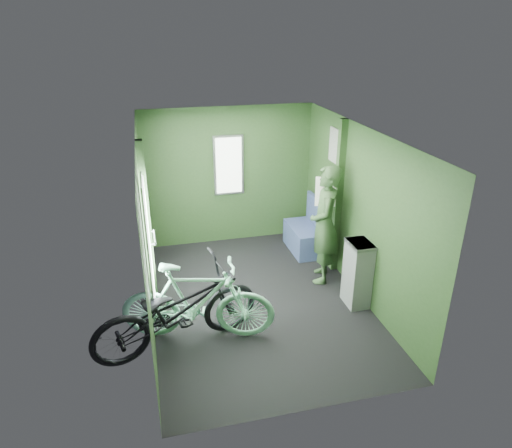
{
  "coord_description": "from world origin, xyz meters",
  "views": [
    {
      "loc": [
        -1.29,
        -5.14,
        3.47
      ],
      "look_at": [
        0.0,
        0.1,
        1.1
      ],
      "focal_mm": 32.0,
      "sensor_mm": 36.0,
      "label": 1
    }
  ],
  "objects_px": {
    "bicycle_mint": "(200,340)",
    "bench_seat": "(306,235)",
    "waste_box": "(357,274)",
    "passenger": "(325,225)",
    "bicycle_black": "(180,347)"
  },
  "relations": [
    {
      "from": "waste_box",
      "to": "bench_seat",
      "type": "height_order",
      "value": "waste_box"
    },
    {
      "from": "passenger",
      "to": "bench_seat",
      "type": "xyz_separation_m",
      "value": [
        0.08,
        0.94,
        -0.61
      ]
    },
    {
      "from": "passenger",
      "to": "bicycle_mint",
      "type": "bearing_deg",
      "value": -42.35
    },
    {
      "from": "passenger",
      "to": "bench_seat",
      "type": "height_order",
      "value": "passenger"
    },
    {
      "from": "bicycle_mint",
      "to": "passenger",
      "type": "relative_size",
      "value": 1.04
    },
    {
      "from": "passenger",
      "to": "bench_seat",
      "type": "relative_size",
      "value": 1.95
    },
    {
      "from": "bicycle_black",
      "to": "bicycle_mint",
      "type": "bearing_deg",
      "value": -85.77
    },
    {
      "from": "bench_seat",
      "to": "bicycle_black",
      "type": "bearing_deg",
      "value": -138.79
    },
    {
      "from": "bicycle_mint",
      "to": "bench_seat",
      "type": "height_order",
      "value": "bench_seat"
    },
    {
      "from": "bicycle_black",
      "to": "passenger",
      "type": "xyz_separation_m",
      "value": [
        2.18,
        1.11,
        0.87
      ]
    },
    {
      "from": "bicycle_black",
      "to": "bicycle_mint",
      "type": "distance_m",
      "value": 0.25
    },
    {
      "from": "bicycle_black",
      "to": "passenger",
      "type": "relative_size",
      "value": 1.14
    },
    {
      "from": "bicycle_mint",
      "to": "passenger",
      "type": "xyz_separation_m",
      "value": [
        1.95,
        1.02,
        0.87
      ]
    },
    {
      "from": "waste_box",
      "to": "bench_seat",
      "type": "distance_m",
      "value": 1.69
    },
    {
      "from": "bicycle_black",
      "to": "bench_seat",
      "type": "bearing_deg",
      "value": -63.41
    }
  ]
}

